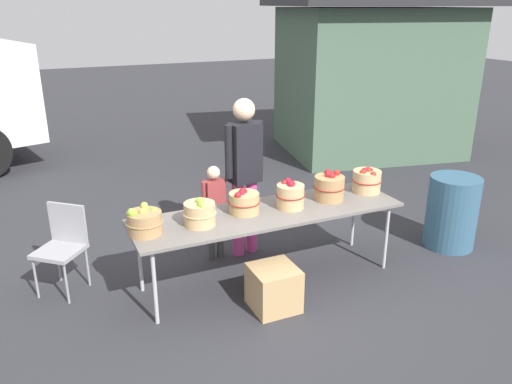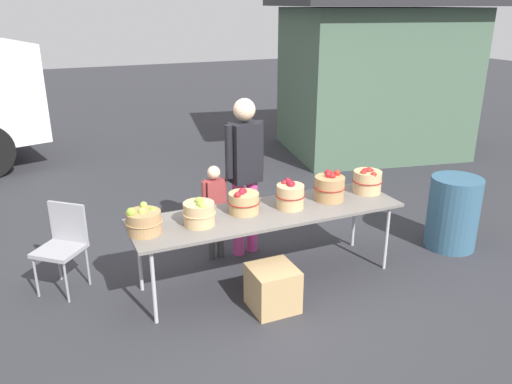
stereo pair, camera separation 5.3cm
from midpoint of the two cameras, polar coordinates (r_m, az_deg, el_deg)
ground_plane at (r=5.32m, az=1.06°, el=-9.65°), size 40.00×40.00×0.00m
market_table at (r=5.01m, az=1.11°, el=-2.55°), size 2.70×0.76×0.75m
apple_basket_green_0 at (r=4.59m, az=-12.69°, el=-3.29°), size 0.32×0.32×0.27m
apple_basket_green_1 at (r=4.68m, az=-6.64°, el=-2.38°), size 0.31×0.31×0.26m
apple_basket_red_0 at (r=4.92m, az=-1.66°, el=-1.15°), size 0.31×0.31×0.25m
apple_basket_red_1 at (r=5.05m, az=3.55°, el=-0.33°), size 0.29×0.29×0.28m
apple_basket_red_2 at (r=5.30m, az=7.91°, el=0.55°), size 0.33×0.33×0.30m
apple_basket_red_3 at (r=5.59m, az=12.02°, el=1.26°), size 0.32×0.32×0.28m
vendor_adult at (r=5.46m, az=-1.59°, el=2.97°), size 0.46×0.28×1.75m
child_customer at (r=5.49m, az=-4.95°, el=-1.48°), size 0.28×0.15×1.07m
food_kiosk at (r=9.89m, az=12.48°, el=12.47°), size 3.98×3.50×2.74m
folding_chair at (r=5.27m, az=-21.09°, el=-5.20°), size 0.56×0.56×0.86m
trash_barrel at (r=6.24m, az=20.84°, el=-2.11°), size 0.57×0.57×0.84m
produce_crate at (r=4.77m, az=1.66°, el=-10.67°), size 0.41×0.41×0.41m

